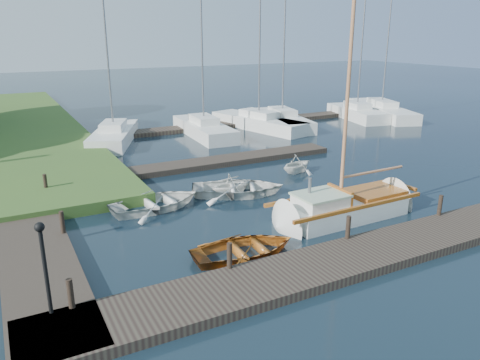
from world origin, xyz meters
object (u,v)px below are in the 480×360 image
tender_d (297,162)px  marina_boat_0 (114,134)px  marina_boat_7 (382,109)px  dinghy (245,246)px  marina_boat_4 (282,119)px  tender_b (232,183)px  mooring_post_2 (348,227)px  lamp_post (43,256)px  sailboat (347,208)px  marina_boat_2 (204,127)px  mooring_post_3 (440,205)px  mooring_post_0 (71,293)px  tender_a (156,200)px  tender_c (238,186)px  marina_boat_6 (357,112)px  marina_boat_3 (259,121)px  mooring_post_1 (230,255)px  mooring_post_5 (45,183)px  mooring_post_4 (62,222)px

tender_d → marina_boat_0: marina_boat_0 is taller
marina_boat_7 → marina_boat_0: bearing=108.6°
dinghy → marina_boat_4: (13.13, 18.12, 0.20)m
marina_boat_7 → tender_b: bearing=140.2°
mooring_post_2 → tender_d: (3.53, 8.14, -0.16)m
lamp_post → sailboat: 11.56m
lamp_post → tender_b: 10.91m
mooring_post_2 → marina_boat_4: marina_boat_4 is taller
marina_boat_2 → mooring_post_3: bearing=-171.6°
mooring_post_0 → tender_a: size_ratio=0.21×
tender_b → marina_boat_2: size_ratio=0.17×
tender_c → marina_boat_2: 12.95m
marina_boat_7 → mooring_post_0: bearing=143.1°
lamp_post → tender_c: lamp_post is taller
tender_a → marina_boat_4: size_ratio=0.37×
dinghy → marina_boat_6: (20.51, 17.96, 0.20)m
marina_boat_0 → sailboat: bearing=-140.5°
marina_boat_3 → mooring_post_1: bearing=133.6°
marina_boat_6 → mooring_post_1: bearing=143.1°
marina_boat_0 → marina_boat_7: marina_boat_7 is taller
mooring_post_0 → dinghy: 5.65m
marina_boat_4 → dinghy: bearing=155.2°
lamp_post → mooring_post_0: bearing=0.0°
sailboat → mooring_post_1: bearing=-162.5°
tender_b → marina_boat_0: size_ratio=0.17×
mooring_post_1 → marina_boat_2: marina_boat_2 is taller
mooring_post_1 → tender_a: mooring_post_1 is taller
mooring_post_2 → mooring_post_5: size_ratio=1.00×
mooring_post_4 → tender_a: size_ratio=0.21×
mooring_post_2 → mooring_post_3: size_ratio=1.00×
mooring_post_4 → marina_boat_6: 29.12m
mooring_post_1 → lamp_post: size_ratio=0.33×
sailboat → marina_boat_7: marina_boat_7 is taller
mooring_post_1 → tender_b: (3.49, 6.72, -0.18)m
lamp_post → marina_boat_7: marina_boat_7 is taller
marina_boat_0 → mooring_post_2: bearing=-147.1°
mooring_post_3 → marina_boat_7: (15.50, 19.10, -0.13)m
dinghy → sailboat: bearing=-74.5°
mooring_post_1 → tender_d: (8.03, 8.14, -0.16)m
mooring_post_1 → mooring_post_4: (-4.00, 5.00, 0.00)m
mooring_post_5 → marina_boat_2: marina_boat_2 is taller
tender_a → mooring_post_2: bearing=-150.6°
marina_boat_6 → marina_boat_7: size_ratio=0.81×
marina_boat_7 → mooring_post_4: bearing=136.0°
marina_boat_6 → mooring_post_4: bearing=130.4°
mooring_post_5 → tender_b: size_ratio=0.40×
dinghy → tender_c: tender_c is taller
mooring_post_0 → mooring_post_1: 4.50m
lamp_post → mooring_post_5: bearing=84.3°
tender_a → sailboat: bearing=-130.5°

